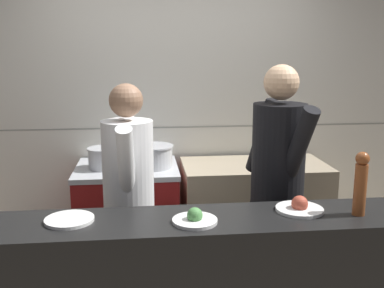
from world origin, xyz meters
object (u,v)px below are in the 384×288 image
at_px(oven_range, 128,218).
at_px(plated_dish_main, 69,220).
at_px(sauce_pot, 153,156).
at_px(plated_dish_appetiser, 195,219).
at_px(stock_pot, 104,157).
at_px(chef_sous, 277,180).
at_px(plated_dish_dessert, 299,207).
at_px(pepper_mill, 361,182).
at_px(chef_head_cook, 129,194).

relative_size(oven_range, plated_dish_main, 3.49).
xyz_separation_m(sauce_pot, plated_dish_appetiser, (0.18, -1.38, -0.02)).
xyz_separation_m(oven_range, sauce_pot, (0.22, -0.05, 0.54)).
distance_m(stock_pot, chef_sous, 1.42).
xyz_separation_m(sauce_pot, plated_dish_dessert, (0.78, -1.27, -0.01)).
bearing_deg(pepper_mill, oven_range, 132.64).
xyz_separation_m(stock_pot, chef_head_cook, (0.22, -0.72, -0.08)).
height_order(chef_head_cook, chef_sous, chef_sous).
distance_m(stock_pot, chef_head_cook, 0.76).
bearing_deg(oven_range, stock_pot, -167.53).
relative_size(stock_pot, plated_dish_appetiser, 1.12).
bearing_deg(sauce_pot, plated_dish_main, -109.97).
height_order(plated_dish_main, chef_sous, chef_sous).
height_order(sauce_pot, plated_dish_appetiser, sauce_pot).
xyz_separation_m(plated_dish_main, plated_dish_dessert, (1.25, 0.02, 0.01)).
bearing_deg(pepper_mill, plated_dish_appetiser, -179.07).
distance_m(plated_dish_main, plated_dish_dessert, 1.25).
xyz_separation_m(oven_range, chef_head_cook, (0.04, -0.76, 0.46)).
xyz_separation_m(stock_pot, pepper_mill, (1.47, -1.37, 0.15)).
relative_size(oven_range, plated_dish_appetiser, 3.79).
xyz_separation_m(plated_dish_dessert, chef_sous, (0.04, 0.54, -0.01)).
bearing_deg(chef_sous, plated_dish_appetiser, -150.91).
height_order(plated_dish_appetiser, chef_head_cook, chef_head_cook).
xyz_separation_m(stock_pot, plated_dish_main, (-0.07, -1.30, -0.02)).
bearing_deg(plated_dish_main, chef_sous, 23.60).
height_order(plated_dish_appetiser, plated_dish_dessert, plated_dish_dessert).
distance_m(stock_pot, plated_dish_appetiser, 1.50).
distance_m(plated_dish_dessert, chef_sous, 0.54).
distance_m(plated_dish_main, chef_head_cook, 0.65).
bearing_deg(plated_dish_dessert, plated_dish_appetiser, -170.09).
bearing_deg(chef_head_cook, plated_dish_appetiser, -60.10).
xyz_separation_m(oven_range, plated_dish_dessert, (1.00, -1.32, 0.53)).
xyz_separation_m(plated_dish_appetiser, plated_dish_dessert, (0.60, 0.10, 0.00)).
distance_m(oven_range, pepper_mill, 2.04).
relative_size(plated_dish_appetiser, chef_head_cook, 0.14).
bearing_deg(plated_dish_dessert, plated_dish_main, -179.13).
distance_m(plated_dish_main, chef_sous, 1.40).
bearing_deg(sauce_pot, pepper_mill, -51.63).
bearing_deg(oven_range, sauce_pot, -11.92).
height_order(stock_pot, chef_sous, chef_sous).
bearing_deg(sauce_pot, chef_sous, -41.72).
xyz_separation_m(oven_range, stock_pot, (-0.18, -0.04, 0.54)).
bearing_deg(chef_sous, pepper_mill, -84.03).
relative_size(plated_dish_main, pepper_mill, 0.73).
height_order(plated_dish_main, plated_dish_appetiser, plated_dish_appetiser).
relative_size(chef_head_cook, chef_sous, 0.93).
bearing_deg(chef_head_cook, plated_dish_main, -115.61).
relative_size(plated_dish_main, plated_dish_appetiser, 1.09).
bearing_deg(pepper_mill, sauce_pot, 128.37).
xyz_separation_m(pepper_mill, chef_head_cook, (-1.26, 0.64, -0.23)).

